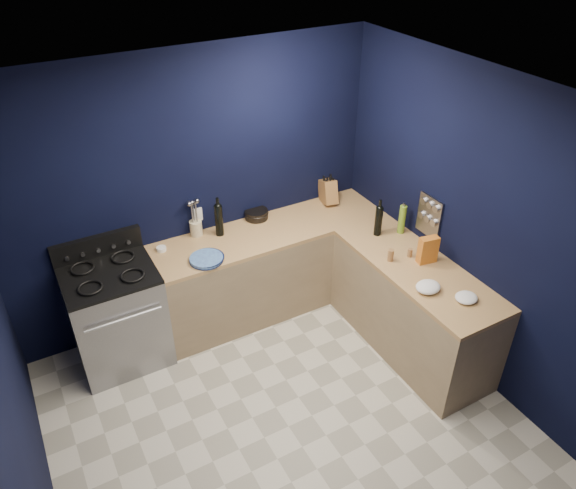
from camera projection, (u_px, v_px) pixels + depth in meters
floor at (289, 427)px, 4.38m from camera, size 3.50×3.50×0.02m
ceiling at (289, 114)px, 2.92m from camera, size 3.50×3.50×0.02m
wall_back at (194, 193)px, 4.93m from camera, size 3.50×0.02×2.60m
wall_right at (480, 233)px, 4.36m from camera, size 0.02×3.50×2.60m
wall_left at (5, 403)px, 2.94m from camera, size 0.02×3.50×2.60m
cab_back at (271, 269)px, 5.42m from camera, size 2.30×0.63×0.86m
top_back at (270, 231)px, 5.17m from camera, size 2.30×0.63×0.04m
cab_right at (412, 309)px, 4.92m from camera, size 0.63×1.67×0.86m
top_right at (418, 269)px, 4.67m from camera, size 0.63×1.67×0.04m
gas_range at (118, 318)px, 4.78m from camera, size 0.76×0.66×0.92m
oven_door at (128, 341)px, 4.55m from camera, size 0.59×0.02×0.42m
cooktop at (108, 275)px, 4.51m from camera, size 0.76×0.66×0.03m
backguard at (97, 246)px, 4.67m from camera, size 0.76×0.06×0.20m
spice_panel at (429, 216)px, 4.82m from camera, size 0.02×0.28×0.38m
wall_outlet at (198, 215)px, 5.04m from camera, size 0.09×0.02×0.13m
plate_stack at (206, 259)px, 4.72m from camera, size 0.33×0.33×0.04m
ramekin at (161, 249)px, 4.86m from camera, size 0.11×0.11×0.03m
utensil_crock at (196, 228)px, 5.04m from camera, size 0.15×0.15×0.14m
wine_bottle_back at (219, 220)px, 5.00m from camera, size 0.08×0.08×0.31m
lemon_basket at (256, 214)px, 5.31m from camera, size 0.30×0.30×0.09m
knife_block at (328, 192)px, 5.54m from camera, size 0.18×0.30×0.30m
wine_bottle_right at (378, 221)px, 5.01m from camera, size 0.08×0.08×0.29m
oil_bottle at (402, 219)px, 5.04m from camera, size 0.08×0.08×0.28m
spice_jar_near at (391, 255)px, 4.71m from camera, size 0.05×0.05×0.11m
spice_jar_far at (410, 253)px, 4.77m from camera, size 0.05×0.05×0.08m
crouton_bag at (428, 250)px, 4.66m from camera, size 0.18×0.10×0.25m
towel_front at (428, 287)px, 4.37m from camera, size 0.23×0.21×0.07m
towel_end at (466, 298)px, 4.27m from camera, size 0.22×0.21×0.05m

